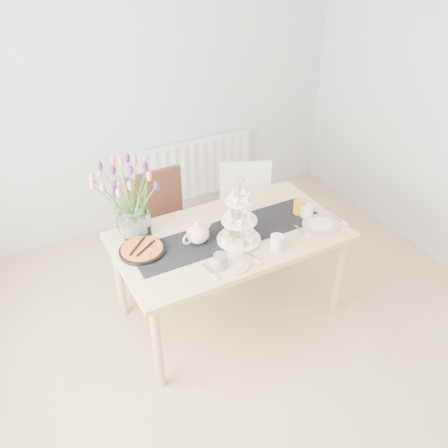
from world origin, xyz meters
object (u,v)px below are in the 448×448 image
teapot (198,234)px  mug_white (277,242)px  dining_table (230,243)px  plate_left (231,263)px  plate_right (321,225)px  mug_grey (221,262)px  tulip_vase (128,185)px  chair_brown (163,220)px  chair_white (247,207)px  mug_orange (299,207)px  cake_stand (239,225)px  cream_jug (307,211)px  radiator (197,168)px  tart_tin (142,250)px

teapot → mug_white: size_ratio=2.40×
dining_table → plate_left: bearing=-117.8°
plate_right → mug_grey: bearing=-174.1°
tulip_vase → mug_white: size_ratio=6.72×
mug_grey → mug_white: mug_grey is taller
chair_brown → chair_white: 0.74m
chair_white → mug_grey: 1.18m
dining_table → mug_orange: size_ratio=14.77×
dining_table → plate_left: (-0.16, -0.29, 0.08)m
cake_stand → teapot: 0.28m
chair_brown → cream_jug: 1.16m
dining_table → mug_grey: mug_grey is taller
mug_white → plate_left: 0.35m
radiator → cream_jug: size_ratio=13.08×
mug_white → plate_left: (-0.34, 0.00, -0.05)m
cream_jug → plate_right: bearing=-81.9°
cream_jug → mug_grey: 0.87m
chair_white → teapot: teapot is taller
cream_jug → mug_grey: (-0.84, -0.23, 0.01)m
plate_right → cream_jug: bearing=97.4°
tulip_vase → tart_tin: (-0.03, -0.25, -0.36)m
cake_stand → plate_right: bearing=-11.1°
mug_orange → tart_tin: bearing=115.8°
dining_table → plate_right: plate_right is taller
cake_stand → plate_left: bearing=-130.8°
cake_stand → mug_white: size_ratio=4.29×
chair_white → mug_orange: (0.10, -0.59, 0.29)m
radiator → mug_orange: size_ratio=11.08×
mug_grey → cream_jug: bearing=-24.7°
mug_orange → plate_right: 0.22m
teapot → plate_left: 0.33m
dining_table → chair_white: 0.77m
tart_tin → mug_white: mug_white is taller
dining_table → tulip_vase: (-0.58, 0.34, 0.46)m
tart_tin → mug_orange: mug_orange is taller
cake_stand → cream_jug: bearing=2.3°
plate_right → teapot: bearing=165.1°
radiator → chair_brown: chair_brown is taller
tart_tin → plate_right: (1.24, -0.31, -0.01)m
radiator → cake_stand: bearing=-105.8°
radiator → tart_tin: size_ratio=3.90×
mug_grey → plate_left: 0.10m
dining_table → chair_brown: size_ratio=1.71×
tart_tin → mug_orange: bearing=-5.0°
teapot → plate_right: size_ratio=0.93×
dining_table → teapot: 0.29m
chair_white → mug_orange: chair_white is taller
tulip_vase → mug_white: (0.77, -0.64, -0.33)m
mug_white → tulip_vase: bearing=141.4°
tart_tin → plate_left: (0.46, -0.39, -0.01)m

